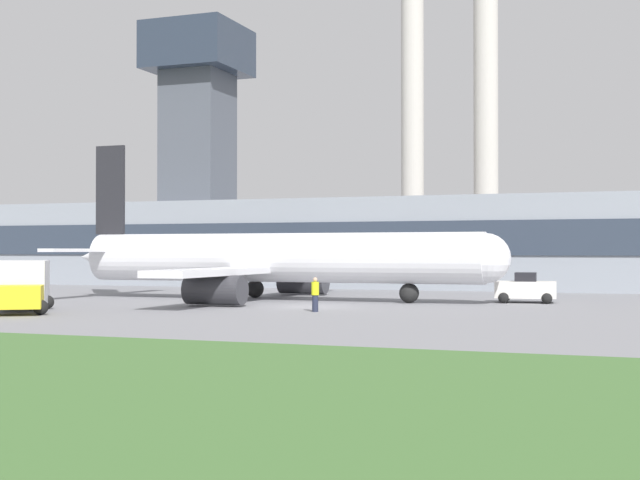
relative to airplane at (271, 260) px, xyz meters
name	(u,v)px	position (x,y,z in m)	size (l,w,h in m)	color
ground_plane	(309,307)	(4.34, -5.00, -2.42)	(400.00, 400.00, 0.00)	gray
terminal_building	(407,233)	(2.37, 22.52, 2.01)	(78.07, 14.24, 23.17)	#8C939E
smokestack_left	(412,128)	(-4.89, 52.74, 14.89)	(3.05, 3.05, 34.36)	beige
smokestack_right	(486,86)	(3.38, 54.65, 19.65)	(3.25, 3.25, 43.87)	beige
airplane	(271,260)	(0.00, 0.00, 0.00)	(27.59, 23.11, 9.67)	white
pushback_tug	(526,289)	(14.58, 2.68, -1.65)	(3.52, 2.58, 1.71)	white
baggage_truck	(21,286)	(-7.49, -13.23, -1.20)	(5.30, 6.33, 2.47)	yellow
ground_crew_person	(315,294)	(6.00, -8.44, -1.57)	(0.52, 0.52, 1.67)	#23283D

